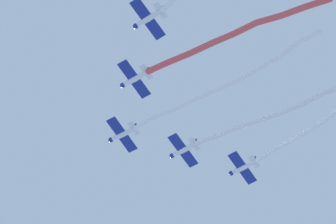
# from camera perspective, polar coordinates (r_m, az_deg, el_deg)

# --- Properties ---
(airplane_lead) EXTENTS (4.69, 6.19, 1.53)m
(airplane_lead) POSITION_cam_1_polar(r_m,az_deg,el_deg) (97.29, -3.72, -1.81)
(airplane_lead) COLOR silver
(smoke_trail_lead) EXTENTS (28.25, 3.63, 3.53)m
(smoke_trail_lead) POSITION_cam_1_polar(r_m,az_deg,el_deg) (91.59, 4.54, 2.22)
(smoke_trail_lead) COLOR white
(airplane_left_wing) EXTENTS (4.66, 6.18, 1.53)m
(airplane_left_wing) POSITION_cam_1_polar(r_m,az_deg,el_deg) (92.74, -2.72, 2.71)
(airplane_left_wing) COLOR silver
(smoke_trail_left_wing) EXTENTS (24.52, 7.46, 1.65)m
(smoke_trail_left_wing) POSITION_cam_1_polar(r_m,az_deg,el_deg) (89.75, 5.46, 6.27)
(smoke_trail_left_wing) COLOR #DB4C4C
(airplane_right_wing) EXTENTS (4.66, 6.18, 1.53)m
(airplane_right_wing) POSITION_cam_1_polar(r_m,az_deg,el_deg) (98.91, 1.25, -3.08)
(airplane_right_wing) COLOR silver
(smoke_trail_right_wing) EXTENTS (31.12, 8.32, 2.69)m
(smoke_trail_right_wing) POSITION_cam_1_polar(r_m,az_deg,el_deg) (95.20, 10.87, 0.72)
(smoke_trail_right_wing) COLOR white
(airplane_slot) EXTENTS (4.64, 6.16, 1.53)m
(airplane_slot) POSITION_cam_1_polar(r_m,az_deg,el_deg) (88.59, -1.63, 7.58)
(airplane_slot) COLOR silver
(airplane_trail) EXTENTS (4.65, 6.17, 1.53)m
(airplane_trail) POSITION_cam_1_polar(r_m,az_deg,el_deg) (100.81, 6.06, -4.48)
(airplane_trail) COLOR silver
(smoke_trail_trail) EXTENTS (26.12, 3.76, 3.11)m
(smoke_trail_trail) POSITION_cam_1_polar(r_m,az_deg,el_deg) (96.34, 13.12, 0.07)
(smoke_trail_trail) COLOR white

